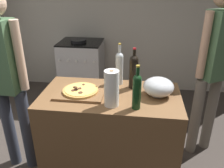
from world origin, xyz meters
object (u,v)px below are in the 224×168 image
at_px(wine_bottle_amber, 119,67).
at_px(wine_bottle_clear, 134,70).
at_px(wine_bottle_dark, 137,90).
at_px(mixing_bowl, 158,87).
at_px(stove, 82,69).
at_px(paper_towel_roll, 112,88).
at_px(person_in_red, 213,65).
at_px(pizza, 80,90).
at_px(person_in_stripes, 7,77).

xyz_separation_m(wine_bottle_amber, wine_bottle_clear, (0.13, -0.06, -0.00)).
bearing_deg(wine_bottle_dark, mixing_bowl, 53.20).
relative_size(wine_bottle_clear, stove, 0.39).
xyz_separation_m(paper_towel_roll, wine_bottle_clear, (0.15, 0.33, 0.02)).
xyz_separation_m(mixing_bowl, person_in_red, (0.54, 0.49, 0.04)).
xyz_separation_m(pizza, wine_bottle_amber, (0.30, 0.24, 0.13)).
distance_m(wine_bottle_dark, person_in_stripes, 1.17).
relative_size(wine_bottle_dark, person_in_red, 0.20).
bearing_deg(stove, wine_bottle_dark, -64.33).
bearing_deg(stove, mixing_bowl, -56.94).
height_order(wine_bottle_amber, stove, wine_bottle_amber).
relative_size(mixing_bowl, stove, 0.27).
bearing_deg(person_in_red, person_in_stripes, -165.60).
height_order(paper_towel_roll, wine_bottle_clear, wine_bottle_clear).
relative_size(wine_bottle_amber, wine_bottle_dark, 1.11).
bearing_deg(paper_towel_roll, person_in_red, 37.68).
distance_m(mixing_bowl, stove, 2.05).
bearing_deg(person_in_stripes, mixing_bowl, -0.52).
bearing_deg(pizza, wine_bottle_clear, 22.06).
bearing_deg(stove, wine_bottle_clear, -60.45).
height_order(wine_bottle_dark, person_in_red, person_in_red).
xyz_separation_m(wine_bottle_clear, person_in_red, (0.75, 0.36, -0.05)).
bearing_deg(wine_bottle_amber, wine_bottle_clear, -26.22).
relative_size(wine_bottle_amber, person_in_stripes, 0.22).
height_order(wine_bottle_amber, person_in_red, person_in_red).
distance_m(mixing_bowl, person_in_red, 0.73).
xyz_separation_m(mixing_bowl, wine_bottle_clear, (-0.21, 0.13, 0.08)).
distance_m(pizza, mixing_bowl, 0.65).
bearing_deg(wine_bottle_clear, wine_bottle_dark, -83.68).
distance_m(pizza, stove, 1.83).
height_order(pizza, wine_bottle_amber, wine_bottle_amber).
bearing_deg(wine_bottle_dark, pizza, 158.89).
height_order(person_in_stripes, person_in_red, person_in_red).
height_order(wine_bottle_amber, person_in_stripes, person_in_stripes).
height_order(wine_bottle_clear, person_in_stripes, person_in_stripes).
bearing_deg(paper_towel_roll, wine_bottle_clear, 66.03).
bearing_deg(pizza, wine_bottle_amber, 38.32).
bearing_deg(wine_bottle_dark, wine_bottle_amber, 111.90).
distance_m(paper_towel_roll, wine_bottle_clear, 0.37).
height_order(mixing_bowl, wine_bottle_dark, wine_bottle_dark).
height_order(wine_bottle_dark, person_in_stripes, person_in_stripes).
height_order(pizza, paper_towel_roll, paper_towel_roll).
distance_m(wine_bottle_amber, person_in_stripes, 1.00).
xyz_separation_m(mixing_bowl, wine_bottle_amber, (-0.34, 0.19, 0.09)).
height_order(pizza, stove, pizza).
relative_size(mixing_bowl, wine_bottle_amber, 0.66).
distance_m(wine_bottle_amber, person_in_red, 0.93).
xyz_separation_m(wine_bottle_amber, person_in_stripes, (-0.98, -0.18, -0.07)).
xyz_separation_m(paper_towel_roll, wine_bottle_amber, (0.02, 0.40, 0.02)).
distance_m(mixing_bowl, wine_bottle_amber, 0.40).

